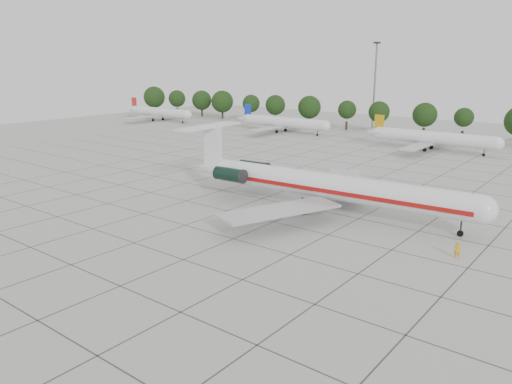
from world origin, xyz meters
TOP-DOWN VIEW (x-y plane):
  - ground at (0.00, 0.00)m, footprint 260.00×260.00m
  - apron_joints at (0.00, 15.00)m, footprint 170.00×170.00m
  - main_airliner at (1.41, 8.02)m, footprint 44.49×34.90m
  - ground_crew at (22.29, 2.02)m, footprint 0.76×0.60m
  - bg_airliner_a at (-97.12, 66.12)m, footprint 28.24×27.20m
  - bg_airliner_b at (-46.65, 68.66)m, footprint 28.24×27.20m
  - bg_airliner_c at (-2.40, 65.00)m, footprint 28.24×27.20m
  - tree_line at (-11.68, 85.00)m, footprint 249.86×8.44m
  - floodlight_mast at (-30.00, 92.00)m, footprint 1.60×1.60m

SIDE VIEW (x-z plane):
  - ground at x=0.00m, z-range 0.00..0.00m
  - apron_joints at x=0.00m, z-range 0.00..0.02m
  - ground_crew at x=22.29m, z-range 0.00..1.84m
  - bg_airliner_a at x=-97.12m, z-range -0.79..6.61m
  - bg_airliner_b at x=-46.65m, z-range -0.79..6.61m
  - bg_airliner_c at x=-2.40m, z-range -0.79..6.61m
  - main_airliner at x=1.41m, z-range -1.53..8.89m
  - tree_line at x=-11.68m, z-range 0.87..11.09m
  - floodlight_mast at x=-30.00m, z-range 1.56..27.01m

